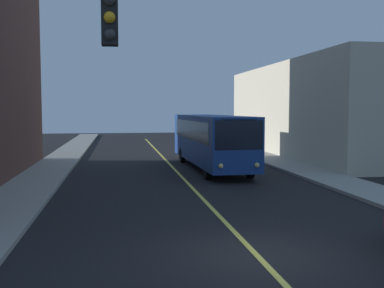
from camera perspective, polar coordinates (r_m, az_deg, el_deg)
The scene contains 7 objects.
ground_plane at distance 11.68m, azimuth 8.00°, elevation -13.49°, with size 120.00×120.00×0.00m, color black.
sidewalk_left at distance 21.27m, azimuth -19.81°, elevation -5.39°, with size 2.50×90.00×0.15m, color gray.
sidewalk_right at distance 23.43m, azimuth 17.79°, elevation -4.46°, with size 2.50×90.00×0.15m, color gray.
lane_stripe_center at distance 26.07m, azimuth -1.81°, elevation -3.54°, with size 0.16×60.00×0.01m, color #D8CC4C.
building_right_warehouse at distance 38.44m, azimuth 18.44°, elevation 4.03°, with size 12.00×23.74×7.06m.
city_bus at distance 27.66m, azimuth 2.32°, elevation 0.69°, with size 2.86×12.21×3.20m.
traffic_signal_left_corner at distance 9.40m, azimuth -22.28°, elevation 8.52°, with size 3.75×0.48×6.00m.
Camera 1 is at (-3.32, -10.61, 3.56)m, focal length 42.96 mm.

